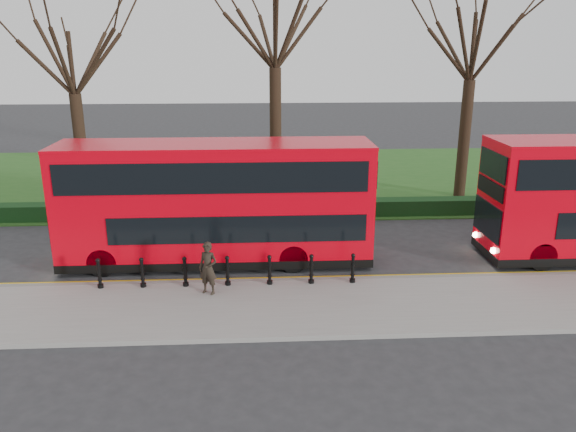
{
  "coord_description": "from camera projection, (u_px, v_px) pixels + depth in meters",
  "views": [
    {
      "loc": [
        1.07,
        -19.02,
        8.07
      ],
      "look_at": [
        2.13,
        0.5,
        2.0
      ],
      "focal_mm": 35.0,
      "sensor_mm": 36.0,
      "label": 1
    }
  ],
  "objects": [
    {
      "name": "kerb",
      "position": [
        229.0,
        283.0,
        19.5
      ],
      "size": [
        60.0,
        0.25,
        0.16
      ],
      "primitive_type": "cube",
      "color": "slate",
      "rests_on": "ground"
    },
    {
      "name": "tree_right",
      "position": [
        474.0,
        39.0,
        28.2
      ],
      "size": [
        7.23,
        7.23,
        11.29
      ],
      "color": "black",
      "rests_on": "ground"
    },
    {
      "name": "ground",
      "position": [
        231.0,
        273.0,
        20.47
      ],
      "size": [
        120.0,
        120.0,
        0.0
      ],
      "primitive_type": "plane",
      "color": "#28282B",
      "rests_on": "ground"
    },
    {
      "name": "tree_mid",
      "position": [
        275.0,
        21.0,
        27.43
      ],
      "size": [
        7.97,
        7.97,
        12.46
      ],
      "color": "black",
      "rests_on": "ground"
    },
    {
      "name": "pavement",
      "position": [
        226.0,
        309.0,
        17.59
      ],
      "size": [
        60.0,
        4.0,
        0.15
      ],
      "primitive_type": "cube",
      "color": "gray",
      "rests_on": "ground"
    },
    {
      "name": "bus_lead",
      "position": [
        216.0,
        204.0,
        20.88
      ],
      "size": [
        11.52,
        2.64,
        4.58
      ],
      "color": "red",
      "rests_on": "ground"
    },
    {
      "name": "hedge",
      "position": [
        236.0,
        210.0,
        26.84
      ],
      "size": [
        60.0,
        0.9,
        0.8
      ],
      "primitive_type": "cube",
      "color": "black",
      "rests_on": "ground"
    },
    {
      "name": "bollard_row",
      "position": [
        228.0,
        271.0,
        18.99
      ],
      "size": [
        8.71,
        0.15,
        1.0
      ],
      "color": "black",
      "rests_on": "pavement"
    },
    {
      "name": "grass_verge",
      "position": [
        241.0,
        178.0,
        34.77
      ],
      "size": [
        60.0,
        18.0,
        0.06
      ],
      "primitive_type": "cube",
      "color": "#24531B",
      "rests_on": "ground"
    },
    {
      "name": "yellow_line_outer",
      "position": [
        230.0,
        281.0,
        19.8
      ],
      "size": [
        60.0,
        0.1,
        0.01
      ],
      "primitive_type": "cube",
      "color": "yellow",
      "rests_on": "ground"
    },
    {
      "name": "tree_left",
      "position": [
        71.0,
        56.0,
        27.4
      ],
      "size": [
        6.54,
        6.54,
        10.22
      ],
      "color": "black",
      "rests_on": "ground"
    },
    {
      "name": "pedestrian",
      "position": [
        208.0,
        268.0,
        18.24
      ],
      "size": [
        0.76,
        0.65,
        1.77
      ],
      "primitive_type": "imported",
      "rotation": [
        0.0,
        0.0,
        -0.43
      ],
      "color": "black",
      "rests_on": "pavement"
    },
    {
      "name": "yellow_line_inner",
      "position": [
        230.0,
        279.0,
        19.99
      ],
      "size": [
        60.0,
        0.1,
        0.01
      ],
      "primitive_type": "cube",
      "color": "yellow",
      "rests_on": "ground"
    }
  ]
}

